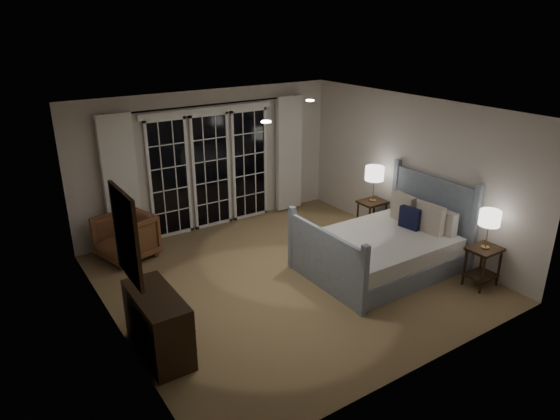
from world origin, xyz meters
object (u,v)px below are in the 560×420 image
nightstand_left (483,261)px  lamp_right (375,174)px  nightstand_right (372,212)px  bed (383,249)px  lamp_left (490,218)px  dresser (158,324)px  armchair (126,237)px

nightstand_left → lamp_right: bearing=90.4°
nightstand_right → nightstand_left: bearing=-89.6°
bed → lamp_left: size_ratio=3.95×
lamp_left → dresser: lamp_left is taller
lamp_right → armchair: 4.30m
nightstand_left → dresser: 4.58m
lamp_right → armchair: bearing=160.1°
nightstand_left → nightstand_right: (-0.02, 2.27, 0.01)m
nightstand_left → lamp_left: 0.66m
lamp_right → armchair: size_ratio=0.78×
nightstand_right → bed: bearing=-125.5°
nightstand_right → dresser: (-4.43, -1.20, -0.02)m
lamp_right → dresser: size_ratio=0.58×
lamp_left → armchair: bearing=137.1°
nightstand_left → armchair: (-4.00, 3.71, -0.03)m
bed → lamp_left: bearing=-55.6°
lamp_left → dresser: bearing=166.4°
bed → armchair: (-3.19, 2.54, 0.04)m
lamp_left → bed: bearing=124.4°
lamp_right → lamp_left: bearing=-89.6°
nightstand_left → lamp_right: 2.39m
bed → lamp_left: (0.80, -1.17, 0.72)m
dresser → armchair: bearing=80.3°
nightstand_left → dresser: (-4.45, 1.08, -0.01)m
bed → lamp_right: (0.79, 1.10, 0.79)m
armchair → dresser: (-0.45, -2.64, 0.02)m
nightstand_right → lamp_left: 2.37m
lamp_left → lamp_right: (-0.02, 2.27, 0.07)m
armchair → dresser: 2.67m
dresser → lamp_left: bearing=-13.6°
bed → dresser: 3.65m
lamp_left → armchair: lamp_left is taller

